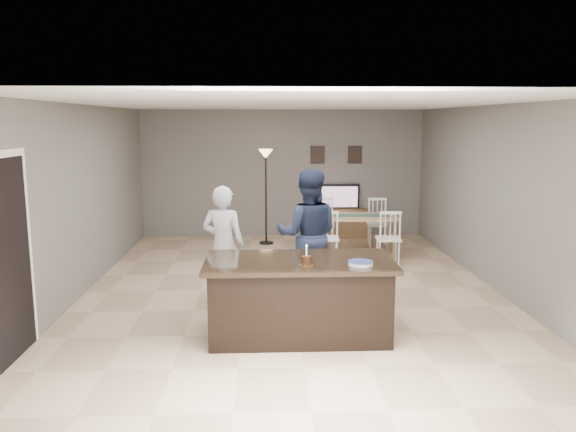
{
  "coord_description": "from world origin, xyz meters",
  "views": [
    {
      "loc": [
        -0.39,
        -8.0,
        2.46
      ],
      "look_at": [
        -0.06,
        -0.3,
        1.15
      ],
      "focal_mm": 35.0,
      "sensor_mm": 36.0,
      "label": 1
    }
  ],
  "objects_px": {
    "kitchen_island": "(299,297)",
    "floor_lamp": "(266,171)",
    "dining_table": "(354,222)",
    "woman": "(223,245)",
    "tv_console": "(339,223)",
    "television": "(339,197)",
    "plate_stack": "(361,263)",
    "birthday_cake": "(306,260)",
    "man": "(308,235)"
  },
  "relations": [
    {
      "from": "tv_console",
      "to": "birthday_cake",
      "type": "distance_m",
      "value": 5.95
    },
    {
      "from": "woman",
      "to": "plate_stack",
      "type": "distance_m",
      "value": 2.19
    },
    {
      "from": "television",
      "to": "birthday_cake",
      "type": "relative_size",
      "value": 4.01
    },
    {
      "from": "kitchen_island",
      "to": "dining_table",
      "type": "relative_size",
      "value": 1.16
    },
    {
      "from": "television",
      "to": "birthday_cake",
      "type": "height_order",
      "value": "birthday_cake"
    },
    {
      "from": "man",
      "to": "birthday_cake",
      "type": "bearing_deg",
      "value": 91.28
    },
    {
      "from": "woman",
      "to": "birthday_cake",
      "type": "relative_size",
      "value": 7.1
    },
    {
      "from": "woman",
      "to": "television",
      "type": "bearing_deg",
      "value": -99.96
    },
    {
      "from": "tv_console",
      "to": "plate_stack",
      "type": "relative_size",
      "value": 4.31
    },
    {
      "from": "birthday_cake",
      "to": "plate_stack",
      "type": "xyz_separation_m",
      "value": [
        0.59,
        -0.02,
        -0.03
      ]
    },
    {
      "from": "kitchen_island",
      "to": "woman",
      "type": "bearing_deg",
      "value": 127.86
    },
    {
      "from": "television",
      "to": "man",
      "type": "distance_m",
      "value": 4.4
    },
    {
      "from": "woman",
      "to": "floor_lamp",
      "type": "xyz_separation_m",
      "value": [
        0.59,
        3.74,
        0.67
      ]
    },
    {
      "from": "kitchen_island",
      "to": "woman",
      "type": "distance_m",
      "value": 1.59
    },
    {
      "from": "man",
      "to": "plate_stack",
      "type": "distance_m",
      "value": 1.67
    },
    {
      "from": "tv_console",
      "to": "television",
      "type": "distance_m",
      "value": 0.57
    },
    {
      "from": "television",
      "to": "woman",
      "type": "distance_m",
      "value": 4.91
    },
    {
      "from": "kitchen_island",
      "to": "floor_lamp",
      "type": "height_order",
      "value": "floor_lamp"
    },
    {
      "from": "tv_console",
      "to": "floor_lamp",
      "type": "bearing_deg",
      "value": -158.82
    },
    {
      "from": "birthday_cake",
      "to": "floor_lamp",
      "type": "xyz_separation_m",
      "value": [
        -0.43,
        5.2,
        0.53
      ]
    },
    {
      "from": "man",
      "to": "plate_stack",
      "type": "relative_size",
      "value": 6.56
    },
    {
      "from": "woman",
      "to": "birthday_cake",
      "type": "bearing_deg",
      "value": 140.83
    },
    {
      "from": "television",
      "to": "floor_lamp",
      "type": "xyz_separation_m",
      "value": [
        -1.56,
        -0.67,
        0.62
      ]
    },
    {
      "from": "television",
      "to": "plate_stack",
      "type": "distance_m",
      "value": 5.92
    },
    {
      "from": "plate_stack",
      "to": "floor_lamp",
      "type": "distance_m",
      "value": 5.35
    },
    {
      "from": "man",
      "to": "kitchen_island",
      "type": "bearing_deg",
      "value": 87.64
    },
    {
      "from": "birthday_cake",
      "to": "kitchen_island",
      "type": "bearing_deg",
      "value": 105.53
    },
    {
      "from": "tv_console",
      "to": "television",
      "type": "height_order",
      "value": "television"
    },
    {
      "from": "television",
      "to": "dining_table",
      "type": "relative_size",
      "value": 0.5
    },
    {
      "from": "tv_console",
      "to": "plate_stack",
      "type": "height_order",
      "value": "plate_stack"
    },
    {
      "from": "plate_stack",
      "to": "television",
      "type": "bearing_deg",
      "value": 84.78
    },
    {
      "from": "tv_console",
      "to": "woman",
      "type": "height_order",
      "value": "woman"
    },
    {
      "from": "birthday_cake",
      "to": "tv_console",
      "type": "bearing_deg",
      "value": 78.95
    },
    {
      "from": "tv_console",
      "to": "man",
      "type": "bearing_deg",
      "value": -103.26
    },
    {
      "from": "birthday_cake",
      "to": "dining_table",
      "type": "relative_size",
      "value": 0.12
    },
    {
      "from": "television",
      "to": "floor_lamp",
      "type": "bearing_deg",
      "value": 23.38
    },
    {
      "from": "television",
      "to": "tv_console",
      "type": "bearing_deg",
      "value": 90.0
    },
    {
      "from": "man",
      "to": "floor_lamp",
      "type": "bearing_deg",
      "value": -74.81
    },
    {
      "from": "tv_console",
      "to": "floor_lamp",
      "type": "xyz_separation_m",
      "value": [
        -1.56,
        -0.6,
        1.18
      ]
    },
    {
      "from": "kitchen_island",
      "to": "tv_console",
      "type": "bearing_deg",
      "value": 77.84
    },
    {
      "from": "woman",
      "to": "dining_table",
      "type": "relative_size",
      "value": 0.88
    },
    {
      "from": "kitchen_island",
      "to": "birthday_cake",
      "type": "bearing_deg",
      "value": -74.47
    },
    {
      "from": "birthday_cake",
      "to": "woman",
      "type": "bearing_deg",
      "value": 124.84
    },
    {
      "from": "floor_lamp",
      "to": "dining_table",
      "type": "bearing_deg",
      "value": -30.66
    },
    {
      "from": "kitchen_island",
      "to": "television",
      "type": "xyz_separation_m",
      "value": [
        1.2,
        5.64,
        0.41
      ]
    },
    {
      "from": "birthday_cake",
      "to": "dining_table",
      "type": "distance_m",
      "value": 4.42
    },
    {
      "from": "television",
      "to": "floor_lamp",
      "type": "distance_m",
      "value": 1.81
    },
    {
      "from": "tv_console",
      "to": "man",
      "type": "xyz_separation_m",
      "value": [
        -0.99,
        -4.22,
        0.61
      ]
    },
    {
      "from": "television",
      "to": "dining_table",
      "type": "bearing_deg",
      "value": 92.65
    },
    {
      "from": "dining_table",
      "to": "woman",
      "type": "bearing_deg",
      "value": -124.87
    }
  ]
}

